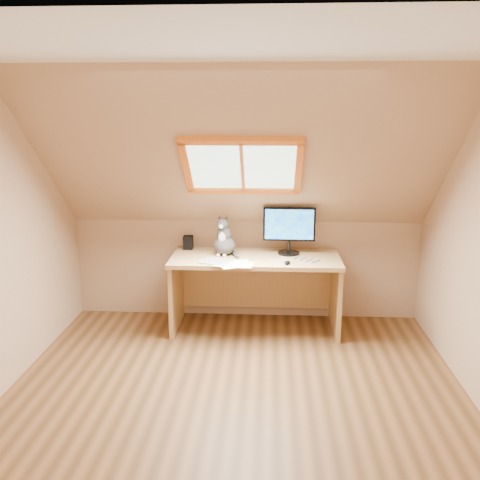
{
  "coord_description": "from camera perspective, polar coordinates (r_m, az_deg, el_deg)",
  "views": [
    {
      "loc": [
        0.24,
        -3.53,
        2.07
      ],
      "look_at": [
        -0.02,
        1.0,
        0.98
      ],
      "focal_mm": 40.0,
      "sensor_mm": 36.0,
      "label": 1
    }
  ],
  "objects": [
    {
      "name": "cables",
      "position": [
        4.98,
        5.97,
        -2.14
      ],
      "size": [
        0.51,
        0.26,
        0.01
      ],
      "color": "silver",
      "rests_on": "desk"
    },
    {
      "name": "papers",
      "position": [
        4.85,
        -0.68,
        -2.51
      ],
      "size": [
        0.35,
        0.3,
        0.01
      ],
      "color": "white",
      "rests_on": "desk"
    },
    {
      "name": "desk",
      "position": [
        5.22,
        1.68,
        -3.94
      ],
      "size": [
        1.61,
        0.7,
        0.73
      ],
      "color": "tan",
      "rests_on": "ground"
    },
    {
      "name": "mouse",
      "position": [
        4.85,
        5.08,
        -2.42
      ],
      "size": [
        0.08,
        0.1,
        0.03
      ],
      "primitive_type": "ellipsoid",
      "rotation": [
        0.0,
        0.0,
        -0.32
      ],
      "color": "black",
      "rests_on": "desk"
    },
    {
      "name": "ground",
      "position": [
        4.1,
        -0.57,
        -16.87
      ],
      "size": [
        3.5,
        3.5,
        0.0
      ],
      "primitive_type": "plane",
      "color": "brown",
      "rests_on": "ground"
    },
    {
      "name": "room_shell",
      "position": [
        3.51,
        -0.73,
        2.93
      ],
      "size": [
        3.52,
        3.52,
        2.41
      ],
      "color": "tan",
      "rests_on": "ground"
    },
    {
      "name": "monitor",
      "position": [
        5.14,
        5.26,
        1.36
      ],
      "size": [
        0.5,
        0.21,
        0.46
      ],
      "color": "black",
      "rests_on": "desk"
    },
    {
      "name": "graphics_tablet",
      "position": [
        4.9,
        -2.61,
        -2.32
      ],
      "size": [
        0.33,
        0.28,
        0.01
      ],
      "primitive_type": "cube",
      "rotation": [
        0.0,
        0.0,
        -0.35
      ],
      "color": "#B2B2B7",
      "rests_on": "desk"
    },
    {
      "name": "cat",
      "position": [
        5.13,
        -1.7,
        -0.03
      ],
      "size": [
        0.26,
        0.3,
        0.4
      ],
      "color": "#423D3A",
      "rests_on": "desk"
    },
    {
      "name": "desk_speaker",
      "position": [
        5.38,
        -5.54,
        -0.26
      ],
      "size": [
        0.09,
        0.09,
        0.13
      ],
      "primitive_type": "cube",
      "rotation": [
        0.0,
        0.0,
        0.0
      ],
      "color": "black",
      "rests_on": "desk"
    }
  ]
}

